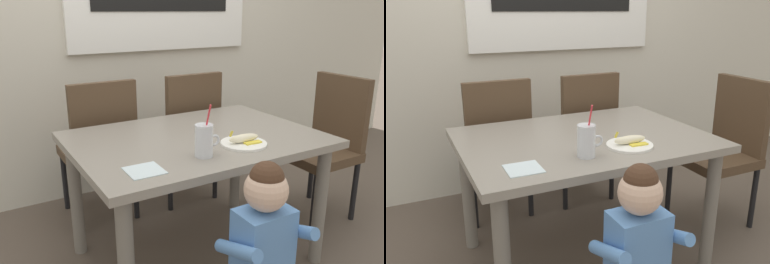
# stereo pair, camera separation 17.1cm
# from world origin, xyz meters

# --- Properties ---
(ground_plane) EXTENTS (24.00, 24.00, 0.00)m
(ground_plane) POSITION_xyz_m (0.00, 0.00, 0.00)
(ground_plane) COLOR brown
(dining_table) EXTENTS (1.28, 0.93, 0.73)m
(dining_table) POSITION_xyz_m (0.00, 0.00, 0.63)
(dining_table) COLOR gray
(dining_table) RESTS_ON ground
(dining_chair_left) EXTENTS (0.44, 0.44, 0.96)m
(dining_chair_left) POSITION_xyz_m (-0.31, 0.69, 0.54)
(dining_chair_left) COLOR #4C3826
(dining_chair_left) RESTS_ON ground
(dining_chair_right) EXTENTS (0.44, 0.44, 0.96)m
(dining_chair_right) POSITION_xyz_m (0.33, 0.67, 0.54)
(dining_chair_right) COLOR #4C3826
(dining_chair_right) RESTS_ON ground
(dining_chair_far) EXTENTS (0.44, 0.44, 0.96)m
(dining_chair_far) POSITION_xyz_m (1.03, 0.01, 0.54)
(dining_chair_far) COLOR #4C3826
(dining_chair_far) RESTS_ON ground
(toddler_standing) EXTENTS (0.33, 0.24, 0.84)m
(toddler_standing) POSITION_xyz_m (-0.10, -0.68, 0.53)
(toddler_standing) COLOR #3F4760
(toddler_standing) RESTS_ON ground
(milk_cup) EXTENTS (0.13, 0.08, 0.25)m
(milk_cup) POSITION_xyz_m (-0.12, -0.28, 0.80)
(milk_cup) COLOR silver
(milk_cup) RESTS_ON dining_table
(snack_plate) EXTENTS (0.23, 0.23, 0.01)m
(snack_plate) POSITION_xyz_m (0.13, -0.24, 0.74)
(snack_plate) COLOR white
(snack_plate) RESTS_ON dining_table
(peeled_banana) EXTENTS (0.17, 0.11, 0.07)m
(peeled_banana) POSITION_xyz_m (0.14, -0.24, 0.76)
(peeled_banana) COLOR #F4EAC6
(peeled_banana) RESTS_ON snack_plate
(paper_napkin) EXTENTS (0.15, 0.15, 0.00)m
(paper_napkin) POSITION_xyz_m (-0.43, -0.30, 0.73)
(paper_napkin) COLOR silver
(paper_napkin) RESTS_ON dining_table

